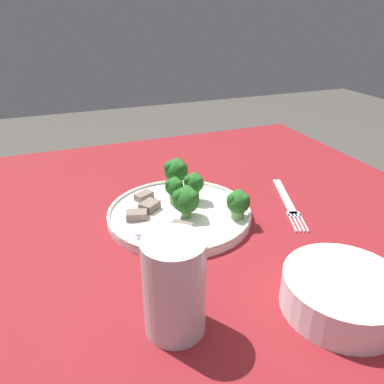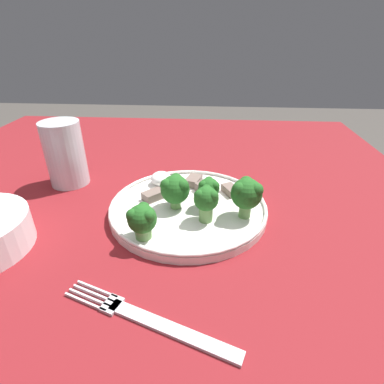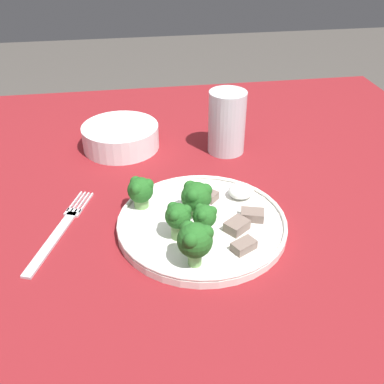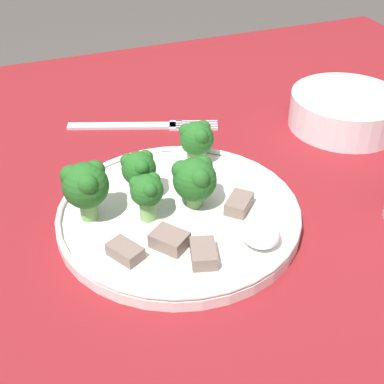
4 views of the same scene
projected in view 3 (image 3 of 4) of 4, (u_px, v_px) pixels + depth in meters
The scene contains 15 objects.
table at pixel (209, 244), 0.82m from camera, with size 1.08×1.06×0.76m.
dinner_plate at pixel (202, 223), 0.68m from camera, with size 0.26×0.26×0.02m.
fork at pixel (60, 231), 0.68m from camera, with size 0.09×0.20×0.00m.
cream_bowl at pixel (121, 137), 0.90m from camera, with size 0.15×0.15×0.05m.
drinking_glass at pixel (227, 126), 0.87m from camera, with size 0.07×0.07×0.12m.
broccoli_floret_near_rim_left at pixel (205, 217), 0.63m from camera, with size 0.03×0.03×0.05m.
broccoli_floret_center_left at pixel (196, 196), 0.68m from camera, with size 0.05×0.05×0.06m.
broccoli_floret_back_left at pixel (140, 190), 0.70m from camera, with size 0.04×0.04×0.05m.
broccoli_floret_front_left at pixel (195, 240), 0.58m from camera, with size 0.05×0.05×0.06m.
broccoli_floret_center_back at pixel (178, 217), 0.63m from camera, with size 0.04×0.04×0.06m.
meat_slice_front_slice at pixel (252, 215), 0.68m from camera, with size 0.04×0.03×0.01m.
meat_slice_middle_slice at pixel (244, 246), 0.62m from camera, with size 0.04×0.03×0.01m.
meat_slice_rear_slice at pixel (237, 226), 0.66m from camera, with size 0.04×0.04×0.02m.
meat_slice_edge_slice at pixel (207, 195), 0.73m from camera, with size 0.04×0.04×0.01m.
sauce_dollop at pixel (241, 191), 0.73m from camera, with size 0.04×0.04×0.02m.
Camera 3 is at (-0.13, -0.62, 1.18)m, focal length 42.00 mm.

